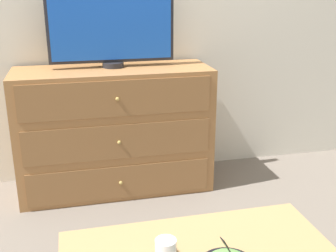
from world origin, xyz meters
name	(u,v)px	position (x,y,z in m)	size (l,w,h in m)	color
ground_plane	(117,171)	(0.00, 0.00, 0.00)	(12.00, 12.00, 0.00)	#70665B
dresser	(115,130)	(-0.03, -0.26, 0.42)	(1.29, 0.48, 0.85)	#9E6B3D
tv	(111,21)	(-0.02, -0.21, 1.15)	(0.81, 0.14, 0.58)	#232328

